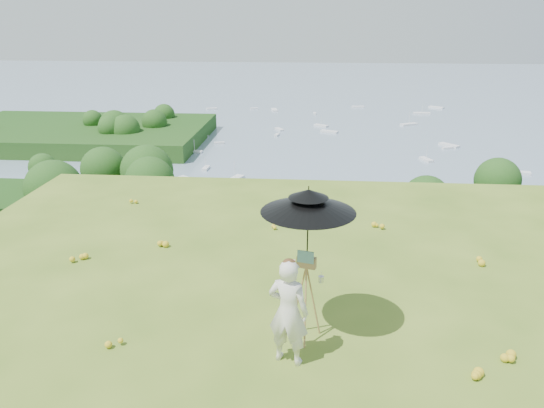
{
  "coord_description": "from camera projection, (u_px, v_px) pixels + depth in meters",
  "views": [
    {
      "loc": [
        0.52,
        -7.62,
        4.47
      ],
      "look_at": [
        -0.23,
        1.5,
        1.2
      ],
      "focal_mm": 35.0,
      "sensor_mm": 36.0,
      "label": 1
    }
  ],
  "objects": [
    {
      "name": "painter",
      "position": [
        288.0,
        312.0,
        7.01
      ],
      "size": [
        0.64,
        0.51,
        1.53
      ],
      "primitive_type": "imported",
      "rotation": [
        0.0,
        0.0,
        2.84
      ],
      "color": "beige",
      "rests_on": "ground"
    },
    {
      "name": "slope_trees",
      "position": [
        306.0,
        250.0,
        46.59
      ],
      "size": [
        110.0,
        50.0,
        6.0
      ],
      "primitive_type": null,
      "color": "#144315",
      "rests_on": "forest_slope"
    },
    {
      "name": "field_easel",
      "position": [
        306.0,
        295.0,
        7.55
      ],
      "size": [
        0.66,
        0.66,
        1.42
      ],
      "primitive_type": null,
      "rotation": [
        0.0,
        0.0,
        -0.25
      ],
      "color": "#A27D43",
      "rests_on": "ground"
    },
    {
      "name": "forest_slope",
      "position": [
        303.0,
        381.0,
        51.31
      ],
      "size": [
        140.0,
        56.0,
        22.0
      ],
      "primitive_type": "cube",
      "color": "#123D10",
      "rests_on": "bay_water"
    },
    {
      "name": "painter_cap",
      "position": [
        289.0,
        263.0,
        6.77
      ],
      "size": [
        0.23,
        0.26,
        0.1
      ],
      "primitive_type": null,
      "rotation": [
        0.0,
        0.0,
        -0.16
      ],
      "color": "#CB6F7E",
      "rests_on": "painter"
    },
    {
      "name": "shoreline_tier",
      "position": [
        308.0,
        264.0,
        91.2
      ],
      "size": [
        170.0,
        28.0,
        8.0
      ],
      "primitive_type": "cube",
      "color": "#6D6757",
      "rests_on": "bay_water"
    },
    {
      "name": "harbor_town",
      "position": [
        309.0,
        229.0,
        89.01
      ],
      "size": [
        110.0,
        22.0,
        5.0
      ],
      "primitive_type": null,
      "color": "silver",
      "rests_on": "shoreline_tier"
    },
    {
      "name": "sun_umbrella",
      "position": [
        308.0,
        227.0,
        7.23
      ],
      "size": [
        1.47,
        1.47,
        1.16
      ],
      "primitive_type": null,
      "rotation": [
        0.0,
        0.0,
        -0.14
      ],
      "color": "black",
      "rests_on": "field_easel"
    },
    {
      "name": "wildflowers",
      "position": [
        279.0,
        293.0,
        8.91
      ],
      "size": [
        10.0,
        10.5,
        0.12
      ],
      "primitive_type": null,
      "color": "gold",
      "rests_on": "ground"
    },
    {
      "name": "ground",
      "position": [
        278.0,
        304.0,
        8.69
      ],
      "size": [
        14.0,
        14.0,
        0.0
      ],
      "primitive_type": "plane",
      "color": "#4E7020",
      "rests_on": "ground"
    },
    {
      "name": "moored_boats",
      "position": [
        274.0,
        139.0,
        172.07
      ],
      "size": [
        140.0,
        140.0,
        0.7
      ],
      "primitive_type": null,
      "color": "white",
      "rests_on": "bay_water"
    },
    {
      "name": "bay_water",
      "position": [
        314.0,
        103.0,
        245.37
      ],
      "size": [
        700.0,
        700.0,
        0.0
      ],
      "primitive_type": "plane",
      "color": "#7084A0",
      "rests_on": "ground"
    },
    {
      "name": "peninsula",
      "position": [
        79.0,
        126.0,
        169.69
      ],
      "size": [
        90.0,
        60.0,
        12.0
      ],
      "primitive_type": null,
      "color": "#123D10",
      "rests_on": "bay_water"
    }
  ]
}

